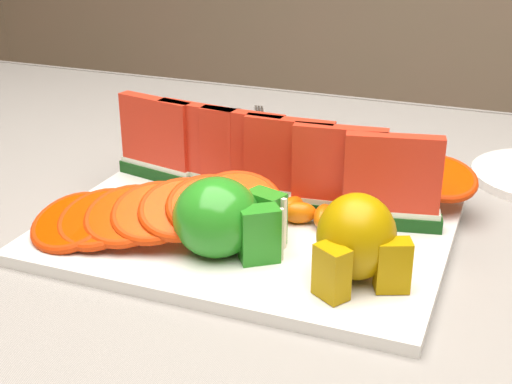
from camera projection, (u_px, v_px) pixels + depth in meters
The scene contains 10 objects.
table at pixel (249, 306), 0.80m from camera, with size 1.40×0.90×0.75m.
tablecloth at pixel (249, 257), 0.77m from camera, with size 1.53×1.03×0.20m.
platter at pixel (249, 228), 0.73m from camera, with size 0.40×0.30×0.01m.
apple_cluster at pixel (224, 219), 0.66m from camera, with size 0.11×0.10×0.08m.
pear_cluster at pixel (357, 240), 0.61m from camera, with size 0.09×0.10×0.08m.
fork at pixel (240, 125), 1.06m from camera, with size 0.08×0.19×0.00m.
watermelon_row at pixel (265, 161), 0.76m from camera, with size 0.39×0.07×0.10m.
orange_fan_front at pixel (154, 212), 0.69m from camera, with size 0.26×0.16×0.07m.
orange_fan_back at pixel (311, 168), 0.81m from camera, with size 0.38×0.11×0.05m.
tangerine_segments at pixel (260, 210), 0.73m from camera, with size 0.20×0.08×0.02m.
Camera 1 is at (0.26, -0.63, 1.09)m, focal length 50.00 mm.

